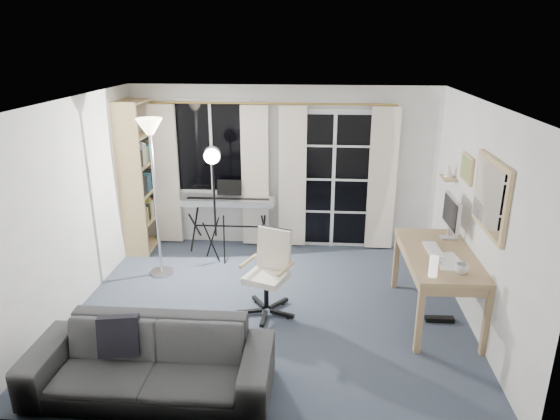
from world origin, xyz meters
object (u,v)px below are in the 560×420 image
at_px(keyboard_piano, 229,202).
at_px(sofa, 149,351).
at_px(bookshelf, 139,178).
at_px(desk, 439,261).
at_px(torchiere_lamp, 152,151).
at_px(monitor, 451,214).
at_px(studio_light, 213,169).
at_px(office_chair, 271,264).
at_px(mug, 462,268).

height_order(keyboard_piano, sofa, keyboard_piano).
distance_m(bookshelf, keyboard_piano, 1.39).
bearing_deg(desk, torchiere_lamp, 164.73).
bearing_deg(torchiere_lamp, monitor, -6.11).
relative_size(studio_light, office_chair, 1.74).
bearing_deg(keyboard_piano, desk, -34.11).
xyz_separation_m(studio_light, office_chair, (0.90, -1.23, -0.79)).
height_order(office_chair, monitor, monitor).
xyz_separation_m(torchiere_lamp, desk, (3.43, -0.84, -0.99)).
bearing_deg(desk, monitor, 64.87).
bearing_deg(mug, studio_light, 148.43).
height_order(bookshelf, monitor, bookshelf).
xyz_separation_m(studio_light, monitor, (2.96, -0.81, -0.27)).
xyz_separation_m(studio_light, desk, (2.76, -1.26, -0.67)).
xyz_separation_m(office_chair, monitor, (2.06, 0.42, 0.52)).
relative_size(desk, sofa, 0.70).
bearing_deg(office_chair, keyboard_piano, 135.82).
bearing_deg(studio_light, bookshelf, 146.17).
distance_m(torchiere_lamp, studio_light, 0.86).
bearing_deg(torchiere_lamp, sofa, -74.52).
relative_size(bookshelf, monitor, 3.88).
height_order(keyboard_piano, desk, keyboard_piano).
bearing_deg(studio_light, keyboard_piano, 68.31).
xyz_separation_m(desk, mug, (0.10, -0.50, 0.16)).
relative_size(studio_light, monitor, 2.97).
relative_size(studio_light, desk, 1.13).
distance_m(bookshelf, desk, 4.42).
relative_size(bookshelf, keyboard_piano, 1.64).
relative_size(bookshelf, desk, 1.48).
xyz_separation_m(desk, sofa, (-2.79, -1.50, -0.28)).
bearing_deg(desk, keyboard_piano, 145.21).
relative_size(keyboard_piano, desk, 0.90).
bearing_deg(sofa, bookshelf, 109.83).
bearing_deg(studio_light, mug, -40.84).
distance_m(office_chair, sofa, 1.79).
relative_size(torchiere_lamp, monitor, 3.65).
bearing_deg(office_chair, monitor, 32.64).
distance_m(desk, mug, 0.54).
height_order(torchiere_lamp, desk, torchiere_lamp).
relative_size(keyboard_piano, sofa, 0.63).
distance_m(desk, monitor, 0.63).
relative_size(keyboard_piano, office_chair, 1.39).
bearing_deg(studio_light, monitor, -24.57).
bearing_deg(office_chair, bookshelf, 161.02).
relative_size(torchiere_lamp, office_chair, 2.15).
height_order(bookshelf, office_chair, bookshelf).
xyz_separation_m(bookshelf, mug, (4.11, -2.33, -0.19)).
relative_size(office_chair, desk, 0.65).
distance_m(bookshelf, torchiere_lamp, 1.31).
bearing_deg(mug, office_chair, 164.98).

